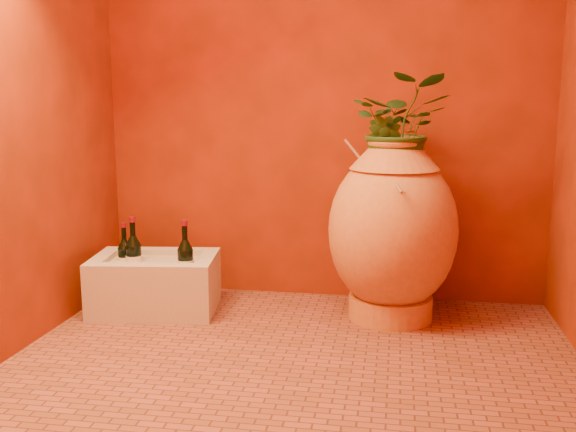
% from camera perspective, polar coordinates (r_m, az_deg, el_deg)
% --- Properties ---
extents(floor, '(2.50, 2.50, 0.00)m').
position_cam_1_polar(floor, '(2.88, 0.53, -12.78)').
color(floor, brown).
rests_on(floor, ground).
extents(wall_back, '(2.50, 0.02, 2.50)m').
position_cam_1_polar(wall_back, '(3.64, 3.15, 12.20)').
color(wall_back, '#5E2005').
rests_on(wall_back, ground).
extents(wall_left, '(0.02, 2.00, 2.50)m').
position_cam_1_polar(wall_left, '(3.11, -23.36, 11.73)').
color(wall_left, '#5E2005').
rests_on(wall_left, ground).
extents(amphora, '(0.67, 0.68, 0.95)m').
position_cam_1_polar(amphora, '(3.33, 9.28, -1.23)').
color(amphora, '#D17C3B').
rests_on(amphora, floor).
extents(stone_basin, '(0.70, 0.53, 0.30)m').
position_cam_1_polar(stone_basin, '(3.55, -11.71, -5.99)').
color(stone_basin, beige).
rests_on(stone_basin, floor).
extents(wine_bottle_a, '(0.08, 0.08, 0.31)m').
position_cam_1_polar(wine_bottle_a, '(3.59, -14.29, -3.74)').
color(wine_bottle_a, black).
rests_on(wine_bottle_a, stone_basin).
extents(wine_bottle_b, '(0.09, 0.09, 0.35)m').
position_cam_1_polar(wine_bottle_b, '(3.39, -9.09, -4.14)').
color(wine_bottle_b, black).
rests_on(wine_bottle_b, stone_basin).
extents(wine_bottle_c, '(0.09, 0.09, 0.35)m').
position_cam_1_polar(wine_bottle_c, '(3.53, -13.54, -3.69)').
color(wine_bottle_c, black).
rests_on(wine_bottle_c, stone_basin).
extents(wall_tap, '(0.08, 0.16, 0.18)m').
position_cam_1_polar(wall_tap, '(3.53, 10.83, 6.23)').
color(wall_tap, olive).
rests_on(wall_tap, wall_back).
extents(plant_main, '(0.49, 0.43, 0.53)m').
position_cam_1_polar(plant_main, '(3.29, 9.98, 7.76)').
color(plant_main, '#214A1A').
rests_on(plant_main, amphora).
extents(plant_side, '(0.25, 0.24, 0.36)m').
position_cam_1_polar(plant_side, '(3.24, 8.39, 5.72)').
color(plant_side, '#214A1A').
rests_on(plant_side, amphora).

